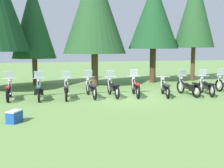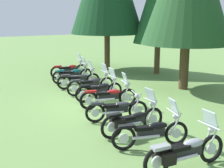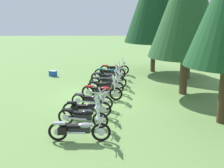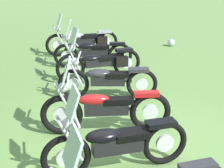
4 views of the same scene
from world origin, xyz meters
name	(u,v)px [view 1 (image 1 of 4)]	position (x,y,z in m)	size (l,w,h in m)	color
ground_plane	(127,97)	(0.00, 0.00, 0.00)	(80.00, 80.00, 0.00)	#6B934C
motorcycle_0	(9,90)	(-5.86, 0.90, 0.46)	(0.72, 2.24, 1.37)	black
motorcycle_1	(39,90)	(-4.44, 0.50, 0.47)	(0.69, 2.25, 1.37)	black
motorcycle_2	(66,90)	(-3.10, 0.35, 0.46)	(0.62, 2.18, 1.37)	black
motorcycle_3	(91,88)	(-1.82, 0.43, 0.48)	(0.73, 2.35, 1.37)	black
motorcycle_4	(113,88)	(-0.66, 0.28, 0.48)	(0.72, 2.19, 1.36)	black
motorcycle_5	(136,87)	(0.54, 0.10, 0.48)	(0.80, 2.28, 1.38)	black
motorcycle_6	(165,88)	(2.04, -0.38, 0.45)	(0.91, 2.13, 1.00)	black
motorcycle_7	(189,87)	(3.33, -0.58, 0.47)	(0.61, 2.25, 1.38)	black
motorcycle_8	(206,86)	(4.42, -0.62, 0.47)	(0.86, 2.19, 1.36)	black
pine_tree_1	(33,21)	(-4.52, 6.08, 4.38)	(2.96, 2.96, 6.91)	brown
pine_tree_2	(94,8)	(-0.60, 4.81, 5.23)	(4.25, 4.25, 8.30)	#4C3823
pine_tree_3	(154,15)	(3.99, 5.41, 4.98)	(3.66, 3.66, 7.48)	#42301E
pine_tree_4	(195,10)	(7.57, 5.63, 5.49)	(3.14, 3.14, 8.40)	#4C3823
picnic_cooler	(14,116)	(-5.37, -3.70, 0.21)	(0.56, 0.64, 0.42)	#19479E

